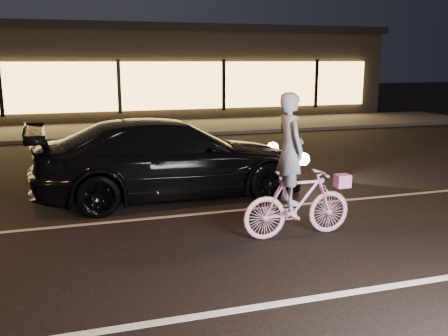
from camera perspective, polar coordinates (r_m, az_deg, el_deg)
name	(u,v)px	position (r m, az deg, el deg)	size (l,w,h in m)	color
ground	(233,255)	(7.08, 1.09, -9.95)	(90.00, 90.00, 0.00)	black
lane_stripe_near	(276,304)	(5.81, 5.96, -15.21)	(60.00, 0.12, 0.01)	silver
lane_stripe_far	(198,214)	(8.89, -3.02, -5.26)	(60.00, 0.10, 0.01)	gray
sidewalk	(126,130)	(19.51, -11.16, 4.32)	(30.00, 4.00, 0.12)	#383533
storefront	(110,71)	(25.28, -12.92, 10.76)	(25.40, 8.42, 4.20)	black
cyclist	(296,187)	(7.65, 8.21, -2.17)	(1.76, 0.61, 2.22)	#DB4793
sedan	(171,158)	(9.93, -6.09, 1.14)	(5.45, 2.42, 1.55)	black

